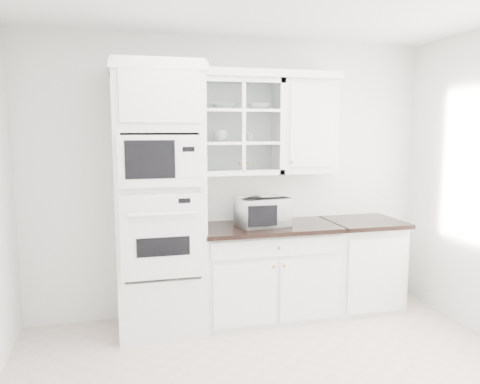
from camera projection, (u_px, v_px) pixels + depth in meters
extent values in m
cube|color=white|center=(233.00, 178.00, 4.63)|extent=(4.00, 0.02, 2.70)
cube|color=white|center=(159.00, 200.00, 4.17)|extent=(0.76, 0.65, 2.40)
cube|color=white|center=(163.00, 237.00, 3.88)|extent=(0.70, 0.03, 0.72)
cube|color=black|center=(163.00, 247.00, 3.87)|extent=(0.44, 0.01, 0.16)
cube|color=white|center=(161.00, 162.00, 3.80)|extent=(0.70, 0.03, 0.43)
cube|color=black|center=(150.00, 160.00, 3.75)|extent=(0.40, 0.01, 0.31)
cube|color=white|center=(268.00, 273.00, 4.54)|extent=(1.30, 0.60, 0.88)
cube|color=black|center=(269.00, 227.00, 4.45)|extent=(1.32, 0.67, 0.04)
cube|color=white|center=(361.00, 266.00, 4.79)|extent=(0.70, 0.60, 0.88)
cube|color=black|center=(364.00, 222.00, 4.69)|extent=(0.72, 0.67, 0.04)
cube|color=white|center=(239.00, 127.00, 4.42)|extent=(0.80, 0.33, 0.90)
cube|color=white|center=(239.00, 143.00, 4.44)|extent=(0.74, 0.29, 0.02)
cube|color=white|center=(239.00, 111.00, 4.40)|extent=(0.74, 0.29, 0.02)
cube|color=white|center=(306.00, 127.00, 4.59)|extent=(0.55, 0.33, 0.90)
cube|color=white|center=(229.00, 74.00, 4.31)|extent=(2.14, 0.38, 0.07)
imported|color=white|center=(262.00, 211.00, 4.41)|extent=(0.52, 0.45, 0.27)
imported|color=white|center=(225.00, 106.00, 4.38)|extent=(0.30, 0.30, 0.06)
imported|color=white|center=(260.00, 107.00, 4.43)|extent=(0.23, 0.23, 0.06)
imported|color=white|center=(221.00, 136.00, 4.39)|extent=(0.17, 0.17, 0.11)
imported|color=white|center=(250.00, 137.00, 4.45)|extent=(0.11, 0.11, 0.08)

